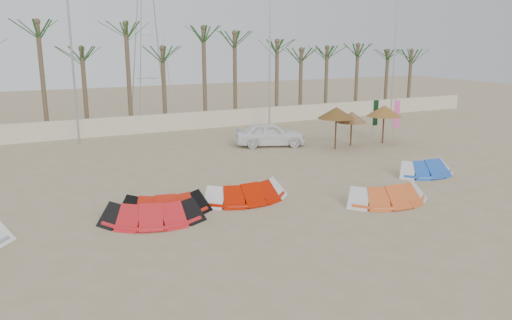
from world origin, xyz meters
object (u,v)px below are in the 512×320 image
kite_red_left (163,202)px  car (270,134)px  parasol_mid (352,117)px  kite_red_mid (150,210)px  kite_orange (384,192)px  kite_red_right (243,189)px  kite_blue (423,166)px  parasol_left (336,113)px  parasol_right (384,111)px

kite_red_left → car: (9.65, 9.34, 0.34)m
parasol_mid → car: bearing=154.8°
kite_red_mid → kite_orange: same height
kite_red_mid → kite_red_right: bearing=10.9°
car → kite_blue: bearing=-139.5°
parasol_left → parasol_mid: (1.50, 0.44, -0.42)m
kite_blue → parasol_right: bearing=64.6°
parasol_mid → kite_orange: bearing=-119.8°
kite_orange → kite_blue: same height
kite_blue → parasol_mid: size_ratio=1.43×
kite_red_mid → kite_red_left: bearing=45.9°
parasol_right → kite_red_right: bearing=-152.8°
kite_orange → car: (0.97, 12.11, 0.34)m
kite_blue → parasol_mid: (1.00, 7.35, 1.43)m
kite_red_left → kite_red_right: same height
kite_red_mid → car: bearing=44.2°
kite_red_mid → kite_blue: same height
kite_orange → parasol_right: 12.64m
kite_orange → car: bearing=85.4°
car → parasol_right: bearing=-90.1°
kite_red_mid → kite_red_right: same height
kite_blue → kite_red_mid: bearing=-177.9°
kite_red_left → parasol_left: (12.83, 6.69, 1.85)m
kite_blue → parasol_right: (3.36, 7.07, 1.71)m
kite_orange → parasol_mid: size_ratio=1.70×
kite_red_right → parasol_right: size_ratio=1.50×
kite_red_right → parasol_mid: size_ratio=1.70×
parasol_left → parasol_right: (3.86, 0.16, -0.14)m
kite_orange → kite_blue: 5.31m
kite_red_right → car: 11.09m
kite_red_right → parasol_right: 14.90m
kite_red_right → car: (6.12, 9.25, 0.34)m
kite_red_right → parasol_left: size_ratio=1.42×
kite_red_right → kite_red_mid: bearing=-169.1°
kite_blue → parasol_mid: 7.55m
kite_red_left → kite_blue: 13.34m
kite_red_mid → car: 14.44m
kite_red_right → kite_blue: (9.81, -0.31, -0.00)m
kite_red_right → parasol_right: bearing=27.2°
kite_red_mid → parasol_mid: 17.03m
kite_orange → parasol_right: bearing=50.2°
kite_red_right → kite_blue: bearing=-1.8°
car → kite_red_mid: bearing=153.6°
parasol_right → kite_orange: bearing=-129.8°
kite_red_left → parasol_left: size_ratio=1.38×
kite_red_right → kite_orange: bearing=-29.1°
parasol_mid → parasol_right: (2.36, -0.28, 0.28)m
kite_red_mid → parasol_left: bearing=28.7°
parasol_mid → parasol_right: size_ratio=0.89×
kite_red_right → kite_orange: size_ratio=1.00×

